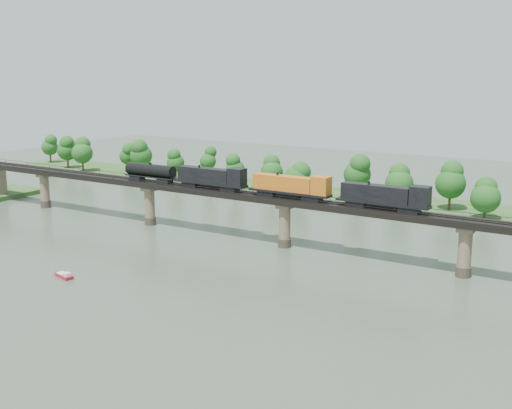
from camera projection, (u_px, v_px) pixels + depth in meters
The scene contains 7 objects.
ground at pixel (206, 284), 120.82m from camera, with size 400.00×400.00×0.00m, color #364435.
far_bank at pixel (375, 202), 191.19m from camera, with size 300.00×24.00×1.60m, color #294A1D.
bridge at pixel (285, 224), 144.58m from camera, with size 236.00×30.00×11.50m.
bridge_superstructure at pixel (285, 196), 143.26m from camera, with size 220.00×4.90×0.75m.
far_treeline at pixel (344, 175), 190.06m from camera, with size 289.06×17.54×13.60m.
freight_train at pixel (262, 183), 145.85m from camera, with size 79.87×3.11×5.50m.
motorboat at pixel (64, 275), 124.20m from camera, with size 4.86×2.75×1.29m.
Camera 1 is at (68.87, -92.65, 39.77)m, focal length 45.00 mm.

